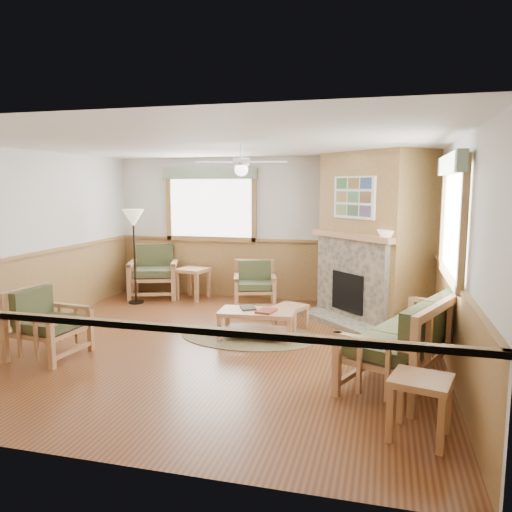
% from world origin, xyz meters
% --- Properties ---
extents(floor, '(6.00, 6.00, 0.01)m').
position_xyz_m(floor, '(0.00, 0.00, -0.01)').
color(floor, brown).
rests_on(floor, ground).
extents(ceiling, '(6.00, 6.00, 0.01)m').
position_xyz_m(ceiling, '(0.00, 0.00, 2.70)').
color(ceiling, white).
rests_on(ceiling, floor).
extents(wall_back, '(6.00, 0.02, 2.70)m').
position_xyz_m(wall_back, '(0.00, 3.00, 1.35)').
color(wall_back, silver).
rests_on(wall_back, floor).
extents(wall_front, '(6.00, 0.02, 2.70)m').
position_xyz_m(wall_front, '(0.00, -3.00, 1.35)').
color(wall_front, silver).
rests_on(wall_front, floor).
extents(wall_left, '(0.02, 6.00, 2.70)m').
position_xyz_m(wall_left, '(-3.00, 0.00, 1.35)').
color(wall_left, silver).
rests_on(wall_left, floor).
extents(wall_right, '(0.02, 6.00, 2.70)m').
position_xyz_m(wall_right, '(3.00, 0.00, 1.35)').
color(wall_right, silver).
rests_on(wall_right, floor).
extents(wainscot, '(6.00, 6.00, 1.10)m').
position_xyz_m(wainscot, '(0.00, 0.00, 0.55)').
color(wainscot, olive).
rests_on(wainscot, floor).
extents(fireplace, '(3.11, 3.11, 2.70)m').
position_xyz_m(fireplace, '(2.05, 2.05, 1.35)').
color(fireplace, olive).
rests_on(fireplace, floor).
extents(window_back, '(1.90, 0.16, 1.50)m').
position_xyz_m(window_back, '(-1.10, 2.96, 2.53)').
color(window_back, white).
rests_on(window_back, wall_back).
extents(window_right, '(0.16, 1.90, 1.50)m').
position_xyz_m(window_right, '(2.96, -0.20, 2.53)').
color(window_right, white).
rests_on(window_right, wall_right).
extents(ceiling_fan, '(1.59, 1.59, 0.36)m').
position_xyz_m(ceiling_fan, '(0.30, 0.30, 2.66)').
color(ceiling_fan, white).
rests_on(ceiling_fan, ceiling).
extents(sofa, '(2.31, 1.65, 0.98)m').
position_xyz_m(sofa, '(2.55, -0.48, 0.49)').
color(sofa, tan).
rests_on(sofa, floor).
extents(armchair_back_left, '(1.14, 1.14, 1.01)m').
position_xyz_m(armchair_back_left, '(-2.15, 2.55, 0.50)').
color(armchair_back_left, tan).
rests_on(armchair_back_left, floor).
extents(armchair_back_right, '(0.90, 0.90, 0.81)m').
position_xyz_m(armchair_back_right, '(-0.03, 2.26, 0.41)').
color(armchair_back_right, tan).
rests_on(armchair_back_right, floor).
extents(armchair_left, '(0.85, 0.85, 0.87)m').
position_xyz_m(armchair_left, '(-1.88, -0.97, 0.44)').
color(armchair_left, tan).
rests_on(armchair_left, floor).
extents(coffee_table, '(1.09, 0.60, 0.42)m').
position_xyz_m(coffee_table, '(0.49, 0.38, 0.21)').
color(coffee_table, tan).
rests_on(coffee_table, floor).
extents(end_table_chairs, '(0.63, 0.62, 0.60)m').
position_xyz_m(end_table_chairs, '(-1.33, 2.55, 0.30)').
color(end_table_chairs, tan).
rests_on(end_table_chairs, floor).
extents(end_table_sofa, '(0.59, 0.58, 0.55)m').
position_xyz_m(end_table_sofa, '(2.55, -1.96, 0.27)').
color(end_table_sofa, tan).
rests_on(end_table_sofa, floor).
extents(footstool, '(0.55, 0.55, 0.37)m').
position_xyz_m(footstool, '(0.86, 1.03, 0.18)').
color(footstool, tan).
rests_on(footstool, floor).
extents(braided_rug, '(2.15, 2.15, 0.01)m').
position_xyz_m(braided_rug, '(0.34, 0.50, 0.01)').
color(braided_rug, brown).
rests_on(braided_rug, floor).
extents(floor_lamp_left, '(0.46, 0.46, 1.75)m').
position_xyz_m(floor_lamp_left, '(-2.24, 1.97, 0.87)').
color(floor_lamp_left, black).
rests_on(floor_lamp_left, floor).
extents(floor_lamp_right, '(0.45, 0.45, 1.53)m').
position_xyz_m(floor_lamp_right, '(2.26, 1.29, 0.76)').
color(floor_lamp_right, black).
rests_on(floor_lamp_right, floor).
extents(book_red, '(0.27, 0.33, 0.03)m').
position_xyz_m(book_red, '(0.64, 0.33, 0.45)').
color(book_red, maroon).
rests_on(book_red, coffee_table).
extents(book_dark, '(0.30, 0.33, 0.03)m').
position_xyz_m(book_dark, '(0.34, 0.45, 0.45)').
color(book_dark, '#262520').
rests_on(book_dark, coffee_table).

